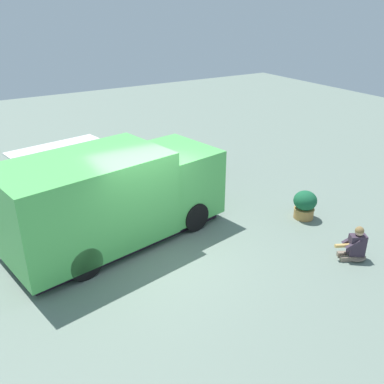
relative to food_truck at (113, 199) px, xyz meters
name	(u,v)px	position (x,y,z in m)	size (l,w,h in m)	color
ground_plane	(162,253)	(-0.69, 1.20, -1.12)	(40.00, 40.00, 0.00)	slate
food_truck	(113,199)	(0.00, 0.00, 0.00)	(5.75, 3.29, 2.31)	#55BD58
person_customer	(355,246)	(-4.40, 3.75, -0.79)	(0.81, 0.64, 0.84)	#7E6C5C
planter_flowering_near	(305,204)	(-4.88, 1.66, -0.70)	(0.64, 0.64, 0.80)	#AB7F44
trash_bin	(208,158)	(-4.60, -2.77, -0.69)	(0.54, 0.54, 0.85)	black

